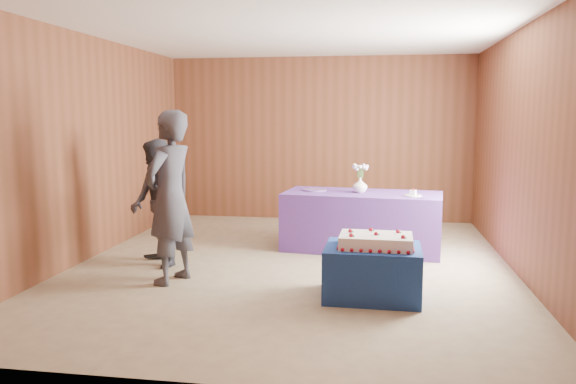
% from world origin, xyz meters
% --- Properties ---
extents(ground, '(6.00, 6.00, 0.00)m').
position_xyz_m(ground, '(0.00, 0.00, 0.00)').
color(ground, tan).
rests_on(ground, ground).
extents(room_shell, '(5.04, 6.04, 2.72)m').
position_xyz_m(room_shell, '(0.00, 0.00, 1.80)').
color(room_shell, brown).
rests_on(room_shell, ground).
extents(cake_table, '(0.91, 0.72, 0.50)m').
position_xyz_m(cake_table, '(0.93, -1.05, 0.25)').
color(cake_table, navy).
rests_on(cake_table, ground).
extents(serving_table, '(2.09, 1.12, 0.75)m').
position_xyz_m(serving_table, '(0.78, 0.91, 0.38)').
color(serving_table, '#623491').
rests_on(serving_table, ground).
extents(sheet_cake, '(0.72, 0.50, 0.16)m').
position_xyz_m(sheet_cake, '(0.96, -1.08, 0.56)').
color(sheet_cake, silver).
rests_on(sheet_cake, cake_table).
extents(vase, '(0.23, 0.23, 0.19)m').
position_xyz_m(vase, '(0.74, 0.90, 0.85)').
color(vase, white).
rests_on(vase, serving_table).
extents(flower_spray, '(0.21, 0.21, 0.16)m').
position_xyz_m(flower_spray, '(0.74, 0.90, 1.08)').
color(flower_spray, '#2D6E2C').
rests_on(flower_spray, vase).
extents(platter, '(0.35, 0.35, 0.02)m').
position_xyz_m(platter, '(0.14, 1.00, 0.76)').
color(platter, '#7451A2').
rests_on(platter, serving_table).
extents(plate, '(0.27, 0.27, 0.01)m').
position_xyz_m(plate, '(1.40, 0.70, 0.76)').
color(plate, silver).
rests_on(plate, serving_table).
extents(cake_slice, '(0.09, 0.08, 0.08)m').
position_xyz_m(cake_slice, '(1.40, 0.70, 0.79)').
color(cake_slice, silver).
rests_on(cake_slice, plate).
extents(knife, '(0.23, 0.15, 0.00)m').
position_xyz_m(knife, '(1.42, 0.54, 0.75)').
color(knife, '#B0AFB4').
rests_on(knife, serving_table).
extents(guest_left, '(0.61, 0.76, 1.79)m').
position_xyz_m(guest_left, '(-1.15, -0.86, 0.90)').
color(guest_left, '#3A3A44').
rests_on(guest_left, ground).
extents(guest_right, '(0.89, 0.91, 1.48)m').
position_xyz_m(guest_right, '(-1.53, -0.26, 0.74)').
color(guest_right, '#353540').
rests_on(guest_right, ground).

